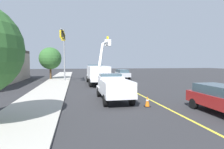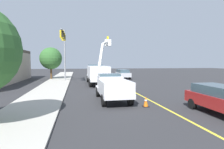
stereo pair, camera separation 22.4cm
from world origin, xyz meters
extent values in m
plane|color=#2D2D30|center=(0.00, 0.00, 0.00)|extent=(120.00, 120.00, 0.00)
cube|color=#B2ADA3|center=(-0.31, 8.64, 0.06)|extent=(60.09, 5.74, 0.12)
cube|color=yellow|center=(0.00, 0.00, 0.00)|extent=(49.97, 1.94, 0.01)
cube|color=white|center=(-0.71, 2.95, 0.90)|extent=(8.28, 2.79, 0.36)
cube|color=white|center=(1.91, 3.05, 1.67)|extent=(2.71, 2.44, 1.60)
cube|color=#384C56|center=(2.11, 3.05, 2.37)|extent=(1.88, 2.16, 0.64)
cube|color=white|center=(-1.69, 2.92, 1.62)|extent=(5.33, 2.69, 1.80)
cube|color=white|center=(-2.44, 2.58, 4.00)|extent=(1.78, 0.93, 2.99)
cube|color=white|center=(-0.52, 1.81, 5.71)|extent=(2.55, 1.24, 0.85)
cube|color=white|center=(0.67, 1.33, 5.85)|extent=(0.90, 0.90, 0.90)
cube|color=yellow|center=(0.67, 1.33, 6.45)|extent=(0.36, 0.24, 0.60)
cylinder|color=black|center=(2.12, 4.18, 0.52)|extent=(1.05, 0.38, 1.04)
cylinder|color=black|center=(2.20, 1.93, 0.52)|extent=(1.05, 0.38, 1.04)
cylinder|color=black|center=(-2.22, 4.02, 0.52)|extent=(1.05, 0.38, 1.04)
cylinder|color=black|center=(-2.14, 1.78, 0.52)|extent=(1.05, 0.38, 1.04)
cylinder|color=black|center=(-3.53, 3.98, 0.52)|extent=(1.05, 0.38, 1.04)
cylinder|color=black|center=(-3.45, 1.73, 0.52)|extent=(1.05, 0.38, 1.04)
cube|color=white|center=(-11.70, 2.56, 0.75)|extent=(5.67, 2.30, 0.30)
cube|color=white|center=(-10.47, 2.61, 1.30)|extent=(2.08, 2.00, 1.10)
cube|color=#384C56|center=(-10.27, 2.61, 1.78)|extent=(1.41, 1.81, 0.56)
cube|color=white|center=(-12.71, 2.53, 1.15)|extent=(3.43, 2.22, 1.10)
cylinder|color=black|center=(-9.89, 3.57, 0.42)|extent=(0.85, 0.33, 0.84)
cylinder|color=black|center=(-9.82, 1.68, 0.42)|extent=(0.85, 0.33, 0.84)
cylinder|color=black|center=(-13.58, 3.44, 0.42)|extent=(0.85, 0.33, 0.84)
cylinder|color=black|center=(-13.52, 1.55, 0.42)|extent=(0.85, 0.33, 0.84)
cube|color=silver|center=(6.99, -2.27, 0.79)|extent=(4.86, 2.07, 0.70)
cube|color=#384C56|center=(7.14, -2.27, 1.39)|extent=(3.51, 1.79, 0.60)
cylinder|color=black|center=(5.39, -3.19, 0.34)|extent=(0.69, 0.26, 0.68)
cylinder|color=black|center=(5.33, -1.48, 0.34)|extent=(0.69, 0.26, 0.68)
cylinder|color=black|center=(8.65, -3.07, 0.34)|extent=(0.69, 0.26, 0.68)
cylinder|color=black|center=(8.59, -1.36, 0.34)|extent=(0.69, 0.26, 0.68)
cube|color=maroon|center=(-16.73, -3.12, 0.79)|extent=(4.86, 2.07, 0.70)
cube|color=#384C56|center=(-16.58, -3.11, 1.39)|extent=(3.51, 1.79, 0.60)
cylinder|color=black|center=(-15.06, -3.91, 0.34)|extent=(0.69, 0.26, 0.68)
cylinder|color=black|center=(-15.12, -2.21, 0.34)|extent=(0.69, 0.26, 0.68)
cube|color=black|center=(-14.09, 0.61, 0.02)|extent=(0.40, 0.40, 0.04)
cone|color=orange|center=(-14.09, 0.61, 0.38)|extent=(0.32, 0.32, 0.69)
cylinder|color=white|center=(-14.09, 0.61, 0.45)|extent=(0.20, 0.20, 0.08)
cube|color=black|center=(3.82, 1.32, 0.02)|extent=(0.40, 0.40, 0.04)
cone|color=orange|center=(3.82, 1.32, 0.44)|extent=(0.32, 0.32, 0.81)
cylinder|color=white|center=(3.82, 1.32, 0.53)|extent=(0.20, 0.20, 0.08)
cylinder|color=gray|center=(4.53, 7.81, 4.10)|extent=(0.22, 0.22, 8.20)
cube|color=gray|center=(1.47, 7.70, 7.32)|extent=(6.12, 0.38, 0.16)
cube|color=gold|center=(2.78, 7.74, 6.77)|extent=(0.14, 0.56, 1.00)
cube|color=black|center=(2.79, 7.64, 6.77)|extent=(0.21, 0.33, 0.84)
cube|color=gold|center=(1.04, 7.68, 6.77)|extent=(0.14, 0.56, 1.00)
cube|color=black|center=(1.04, 7.58, 6.77)|extent=(0.21, 0.33, 0.84)
cube|color=gold|center=(-0.71, 7.62, 6.77)|extent=(0.14, 0.56, 1.00)
cube|color=black|center=(-0.71, 7.52, 6.77)|extent=(0.21, 0.33, 0.84)
cylinder|color=brown|center=(7.54, 10.48, 1.19)|extent=(0.32, 0.32, 2.37)
sphere|color=#33662D|center=(7.54, 10.48, 3.71)|extent=(3.82, 3.82, 3.82)
camera|label=1|loc=(-26.06, 5.00, 3.07)|focal=29.63mm
camera|label=2|loc=(-26.09, 4.78, 3.07)|focal=29.63mm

